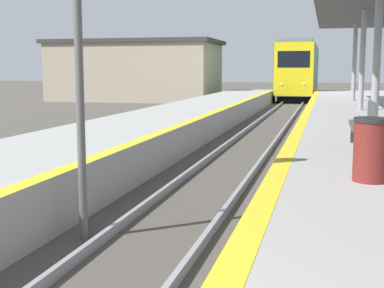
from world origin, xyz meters
TOP-DOWN VIEW (x-y plane):
  - train at (0.00, 45.66)m, footprint 2.81×17.31m
  - signal_near at (-1.07, 5.53)m, footprint 0.36×0.31m
  - trash_bin at (2.97, 6.31)m, footprint 0.52×0.52m
  - bench at (3.11, 9.69)m, footprint 0.44×1.79m
  - station_building at (-12.49, 39.08)m, footprint 13.26×7.21m

SIDE VIEW (x-z plane):
  - trash_bin at x=2.97m, z-range 0.92..1.81m
  - bench at x=3.11m, z-range 0.95..1.87m
  - train at x=0.00m, z-range 0.04..4.70m
  - station_building at x=-12.49m, z-range 0.01..4.73m
  - signal_near at x=-1.07m, z-range 0.96..5.90m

